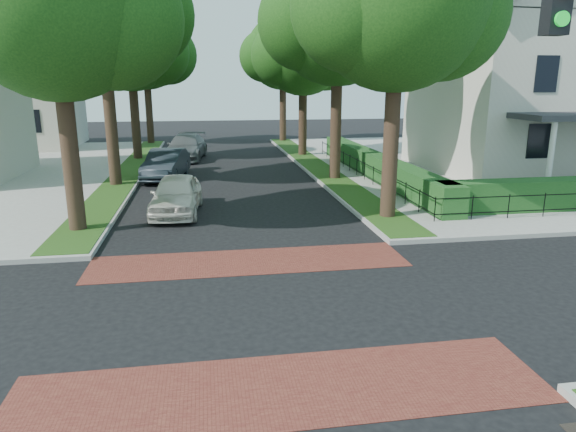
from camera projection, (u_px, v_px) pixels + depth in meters
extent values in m
plane|color=black|center=(262.00, 309.00, 11.66)|extent=(120.00, 120.00, 0.00)
cube|color=gray|center=(532.00, 162.00, 32.79)|extent=(30.00, 30.00, 0.15)
cube|color=maroon|center=(249.00, 262.00, 14.71)|extent=(9.00, 2.20, 0.01)
cube|color=maroon|center=(282.00, 389.00, 8.60)|extent=(9.00, 2.20, 0.01)
cube|color=#1E4413|center=(316.00, 165.00, 30.69)|extent=(1.60, 29.80, 0.02)
cube|color=#1E4413|center=(130.00, 170.00, 29.03)|extent=(1.60, 29.80, 0.02)
cylinder|color=black|center=(392.00, 116.00, 18.22)|extent=(0.56, 0.56, 7.35)
sphere|color=#133B10|center=(441.00, 14.00, 17.89)|extent=(4.65, 4.65, 4.65)
sphere|color=#133B10|center=(355.00, 6.00, 16.89)|extent=(4.34, 4.34, 4.34)
cylinder|color=black|center=(336.00, 103.00, 25.82)|extent=(0.56, 0.56, 7.70)
sphere|color=#133B10|center=(338.00, 16.00, 24.79)|extent=(6.60, 6.60, 6.60)
sphere|color=#133B10|center=(372.00, 27.00, 25.46)|extent=(4.95, 4.95, 4.95)
sphere|color=#133B10|center=(306.00, 22.00, 24.42)|extent=(4.62, 4.62, 4.62)
sphere|color=#133B10|center=(332.00, 10.00, 26.26)|extent=(4.29, 4.29, 4.29)
cylinder|color=black|center=(303.00, 105.00, 34.55)|extent=(0.56, 0.56, 6.65)
sphere|color=#133B10|center=(303.00, 51.00, 33.66)|extent=(5.80, 5.80, 5.80)
sphere|color=#133B10|center=(326.00, 58.00, 34.29)|extent=(4.35, 4.35, 4.35)
sphere|color=#133B10|center=(282.00, 55.00, 33.32)|extent=(4.06, 4.06, 4.06)
sphere|color=#133B10|center=(301.00, 44.00, 34.93)|extent=(3.77, 3.77, 3.77)
cylinder|color=black|center=(283.00, 99.00, 43.10)|extent=(0.56, 0.56, 7.00)
sphere|color=#133B10|center=(283.00, 53.00, 42.17)|extent=(6.00, 6.00, 6.00)
sphere|color=#133B10|center=(302.00, 58.00, 42.81)|extent=(4.50, 4.50, 4.50)
sphere|color=#133B10|center=(265.00, 56.00, 41.82)|extent=(4.20, 4.20, 4.20)
sphere|color=#133B10|center=(281.00, 47.00, 43.49)|extent=(3.90, 3.90, 3.90)
cylinder|color=black|center=(67.00, 125.00, 16.57)|extent=(0.56, 0.56, 7.00)
sphere|color=#133B10|center=(54.00, 2.00, 15.64)|extent=(6.00, 6.00, 6.00)
sphere|color=#133B10|center=(113.00, 18.00, 16.28)|extent=(4.50, 4.50, 4.50)
sphere|color=#133B10|center=(0.00, 11.00, 15.29)|extent=(4.20, 4.20, 4.20)
cylinder|color=black|center=(109.00, 100.00, 24.08)|extent=(0.56, 0.56, 8.05)
sphere|color=#133B10|center=(100.00, 3.00, 23.00)|extent=(6.40, 6.40, 6.40)
sphere|color=#133B10|center=(142.00, 14.00, 23.66)|extent=(4.80, 4.80, 4.80)
sphere|color=#133B10|center=(63.00, 9.00, 22.64)|extent=(4.48, 4.48, 4.48)
cylinder|color=black|center=(134.00, 105.00, 32.83)|extent=(0.56, 0.56, 6.86)
sphere|color=#133B10|center=(130.00, 45.00, 31.91)|extent=(5.60, 5.60, 5.60)
sphere|color=#133B10|center=(156.00, 53.00, 32.53)|extent=(4.20, 4.20, 4.20)
sphere|color=#133B10|center=(106.00, 50.00, 31.58)|extent=(3.92, 3.92, 3.92)
sphere|color=#133B10|center=(134.00, 39.00, 33.14)|extent=(3.64, 3.64, 3.64)
cylinder|color=black|center=(148.00, 98.00, 41.39)|extent=(0.56, 0.56, 7.14)
sphere|color=#133B10|center=(145.00, 49.00, 40.43)|extent=(6.20, 6.20, 6.20)
sphere|color=#133B10|center=(168.00, 55.00, 41.08)|extent=(4.65, 4.65, 4.65)
sphere|color=#133B10|center=(125.00, 53.00, 40.08)|extent=(4.34, 4.34, 4.34)
sphere|color=#133B10|center=(148.00, 44.00, 41.80)|extent=(4.03, 4.03, 4.03)
cube|color=#17431B|center=(375.00, 165.00, 26.98)|extent=(1.00, 18.00, 1.20)
cube|color=beige|center=(541.00, 98.00, 28.59)|extent=(12.00, 10.00, 8.00)
cylinder|color=white|center=(551.00, 155.00, 21.66)|extent=(0.24, 0.24, 3.00)
cube|color=beige|center=(12.00, 104.00, 38.97)|extent=(9.00, 8.00, 6.50)
cube|color=maroon|center=(35.00, 32.00, 36.58)|extent=(0.80, 0.80, 3.64)
cylinder|color=#0CB226|center=(562.00, 19.00, 6.18)|extent=(0.18, 0.05, 0.18)
imported|color=silver|center=(176.00, 195.00, 19.94)|extent=(2.08, 4.54, 1.51)
imported|color=#1E272E|center=(166.00, 164.00, 27.13)|extent=(2.42, 4.96, 1.57)
imported|color=slate|center=(186.00, 147.00, 34.12)|extent=(3.00, 5.84, 1.62)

